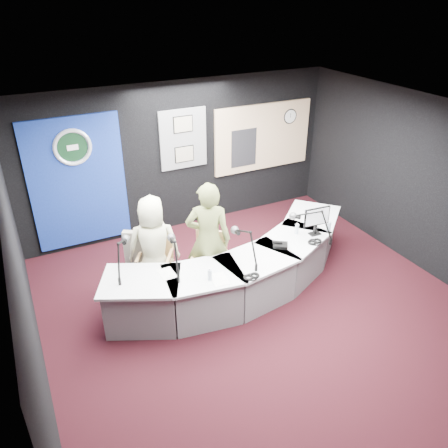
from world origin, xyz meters
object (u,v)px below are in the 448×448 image
person_woman (209,240)px  person_man (154,246)px  armchair_left (155,267)px  broadcast_desk (240,270)px  armchair_right (209,264)px

person_woman → person_man: bearing=-0.9°
armchair_left → person_man: (0.00, 0.00, 0.37)m
armchair_left → person_man: bearing=0.0°
broadcast_desk → armchair_left: (-1.15, 0.60, 0.05)m
broadcast_desk → armchair_right: 0.49m
person_woman → armchair_left: bearing=-0.9°
armchair_left → person_woman: size_ratio=0.46×
armchair_right → armchair_left: bearing=-171.2°
armchair_right → person_man: bearing=-171.2°
armchair_left → broadcast_desk: bearing=4.0°
broadcast_desk → person_man: size_ratio=2.82×
broadcast_desk → person_man: person_man is taller
broadcast_desk → armchair_left: armchair_left is taller
broadcast_desk → armchair_right: bearing=153.9°
armchair_left → armchair_right: size_ratio=0.86×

